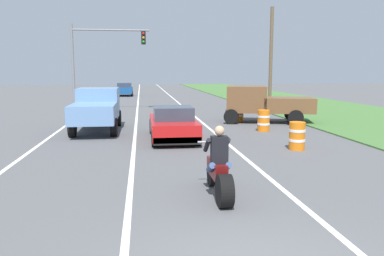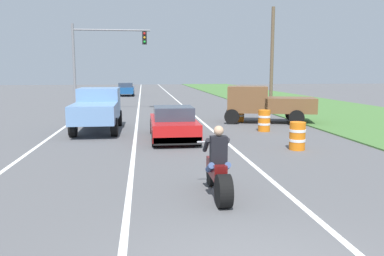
# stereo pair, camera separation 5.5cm
# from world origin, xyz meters

# --- Properties ---
(lane_stripe_left_solid) EXTENTS (0.14, 120.00, 0.01)m
(lane_stripe_left_solid) POSITION_xyz_m (-5.40, 20.00, 0.00)
(lane_stripe_left_solid) COLOR white
(lane_stripe_left_solid) RESTS_ON ground
(lane_stripe_right_solid) EXTENTS (0.14, 120.00, 0.01)m
(lane_stripe_right_solid) POSITION_xyz_m (1.80, 20.00, 0.00)
(lane_stripe_right_solid) COLOR white
(lane_stripe_right_solid) RESTS_ON ground
(lane_stripe_centre_dashed) EXTENTS (0.14, 120.00, 0.01)m
(lane_stripe_centre_dashed) POSITION_xyz_m (-1.80, 20.00, 0.00)
(lane_stripe_centre_dashed) COLOR white
(lane_stripe_centre_dashed) RESTS_ON ground
(grass_verge_right) EXTENTS (10.00, 120.00, 0.06)m
(grass_verge_right) POSITION_xyz_m (11.92, 20.00, 0.03)
(grass_verge_right) COLOR #477538
(grass_verge_right) RESTS_ON ground
(motorcycle_with_rider) EXTENTS (0.70, 2.21, 1.62)m
(motorcycle_with_rider) POSITION_xyz_m (0.17, 3.75, 0.59)
(motorcycle_with_rider) COLOR black
(motorcycle_with_rider) RESTS_ON ground
(sports_car_red) EXTENTS (1.84, 4.30, 1.37)m
(sports_car_red) POSITION_xyz_m (-0.23, 11.38, 0.63)
(sports_car_red) COLOR red
(sports_car_red) RESTS_ON ground
(pickup_truck_left_lane_light_blue) EXTENTS (2.02, 4.80, 1.98)m
(pickup_truck_left_lane_light_blue) POSITION_xyz_m (-3.57, 14.08, 1.11)
(pickup_truck_left_lane_light_blue) COLOR #6B93C6
(pickup_truck_left_lane_light_blue) RESTS_ON ground
(pickup_truck_right_shoulder_brown) EXTENTS (5.14, 3.14, 1.98)m
(pickup_truck_right_shoulder_brown) POSITION_xyz_m (5.14, 16.09, 1.11)
(pickup_truck_right_shoulder_brown) COLOR brown
(pickup_truck_right_shoulder_brown) RESTS_ON ground
(traffic_light_mast_near) EXTENTS (5.34, 0.34, 6.00)m
(traffic_light_mast_near) POSITION_xyz_m (-4.43, 23.46, 4.05)
(traffic_light_mast_near) COLOR gray
(traffic_light_mast_near) RESTS_ON ground
(utility_pole_roadside) EXTENTS (0.24, 0.24, 7.22)m
(utility_pole_roadside) POSITION_xyz_m (7.63, 22.44, 3.61)
(utility_pole_roadside) COLOR brown
(utility_pole_roadside) RESTS_ON ground
(construction_barrel_nearest) EXTENTS (0.58, 0.58, 1.00)m
(construction_barrel_nearest) POSITION_xyz_m (4.00, 8.68, 0.50)
(construction_barrel_nearest) COLOR orange
(construction_barrel_nearest) RESTS_ON ground
(construction_barrel_mid) EXTENTS (0.58, 0.58, 1.00)m
(construction_barrel_mid) POSITION_xyz_m (4.16, 13.03, 0.50)
(construction_barrel_mid) COLOR orange
(construction_barrel_mid) RESTS_ON ground
(construction_barrel_far) EXTENTS (0.58, 0.58, 1.00)m
(construction_barrel_far) POSITION_xyz_m (3.87, 16.66, 0.50)
(construction_barrel_far) COLOR orange
(construction_barrel_far) RESTS_ON ground
(distant_car_far_ahead) EXTENTS (1.80, 4.00, 1.50)m
(distant_car_far_ahead) POSITION_xyz_m (-3.37, 40.87, 0.77)
(distant_car_far_ahead) COLOR #194C8C
(distant_car_far_ahead) RESTS_ON ground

